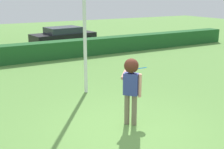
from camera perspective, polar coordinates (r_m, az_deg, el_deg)
name	(u,v)px	position (r m, az deg, el deg)	size (l,w,h in m)	color
ground_plane	(127,127)	(8.00, 2.80, -10.03)	(60.00, 60.00, 0.00)	#619343
person	(131,82)	(7.78, 3.66, -1.40)	(0.51, 0.82, 1.81)	#756853
frisbee	(142,68)	(8.39, 5.69, 1.22)	(0.27, 0.27, 0.10)	#268CE5
hedge_row	(32,52)	(16.05, -15.07, 4.12)	(26.74, 0.90, 0.92)	#1F5825
parked_car_black	(63,36)	(20.31, -9.24, 7.34)	(4.37, 2.20, 1.25)	black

